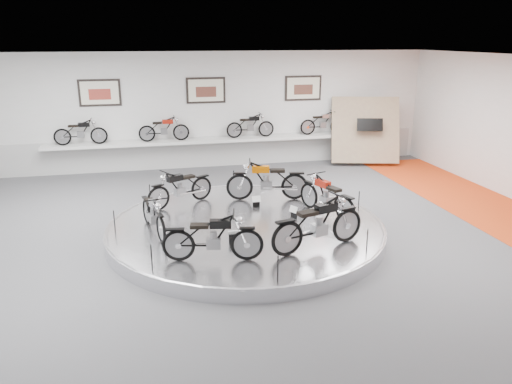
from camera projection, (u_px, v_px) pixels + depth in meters
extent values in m
plane|color=#4C4C4F|center=(249.00, 240.00, 11.42)|extent=(16.00, 16.00, 0.00)
plane|color=white|center=(248.00, 60.00, 10.23)|extent=(16.00, 16.00, 0.00)
plane|color=silver|center=(206.00, 111.00, 17.34)|extent=(16.00, 0.00, 16.00)
plane|color=silver|center=(417.00, 334.00, 4.31)|extent=(16.00, 0.00, 16.00)
cube|color=#D94F10|center=(506.00, 217.00, 12.86)|extent=(2.40, 12.60, 0.01)
cube|color=#BCBCBA|center=(208.00, 152.00, 17.75)|extent=(15.68, 0.04, 1.10)
cylinder|color=silver|center=(246.00, 229.00, 11.65)|extent=(6.40, 6.40, 0.30)
torus|color=#B2B2BA|center=(246.00, 225.00, 11.62)|extent=(6.40, 6.40, 0.10)
cube|color=silver|center=(208.00, 141.00, 17.36)|extent=(11.00, 0.55, 0.10)
cube|color=white|center=(100.00, 93.00, 16.35)|extent=(1.35, 0.06, 0.88)
cube|color=white|center=(206.00, 90.00, 17.09)|extent=(1.35, 0.06, 0.88)
cube|color=white|center=(303.00, 88.00, 17.84)|extent=(1.35, 0.06, 0.88)
cube|color=tan|center=(365.00, 130.00, 17.91)|extent=(2.56, 1.52, 2.30)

